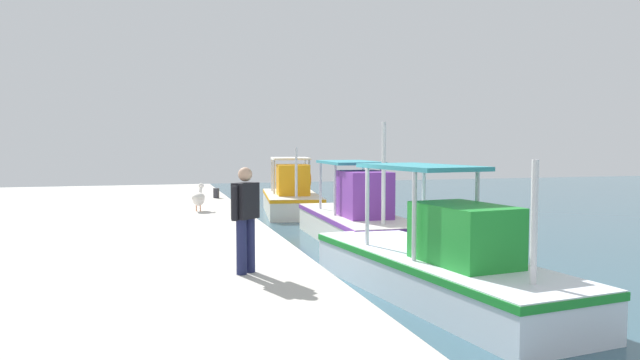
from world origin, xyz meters
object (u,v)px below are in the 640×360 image
at_px(fishing_boat_third, 440,266).
at_px(fisherman_standing, 245,215).
at_px(fishing_boat_second, 357,219).
at_px(pelican, 199,198).
at_px(fishing_boat_nearest, 292,198).
at_px(mooring_bollard_nearest, 216,193).

relative_size(fishing_boat_third, fisherman_standing, 4.05).
distance_m(fishing_boat_second, pelican, 4.79).
height_order(fishing_boat_second, fishing_boat_third, fishing_boat_second).
xyz_separation_m(fishing_boat_third, fisherman_standing, (0.49, -3.59, 1.09)).
bearing_deg(pelican, fisherman_standing, 0.63).
bearing_deg(fisherman_standing, fishing_boat_nearest, 164.23).
distance_m(pelican, mooring_bollard_nearest, 4.26).
distance_m(fishing_boat_third, mooring_bollard_nearest, 12.76).
distance_m(fishing_boat_second, fisherman_standing, 7.85).
relative_size(fishing_boat_nearest, fisherman_standing, 3.30).
bearing_deg(fishing_boat_second, fishing_boat_third, -5.02).
bearing_deg(fishing_boat_third, mooring_bollard_nearest, -167.51).
bearing_deg(pelican, mooring_bollard_nearest, 167.38).
xyz_separation_m(fisherman_standing, mooring_bollard_nearest, (-12.94, 0.83, -0.73)).
bearing_deg(pelican, fishing_boat_nearest, 141.43).
height_order(fisherman_standing, mooring_bollard_nearest, fisherman_standing).
bearing_deg(mooring_bollard_nearest, fisherman_standing, -3.68).
height_order(pelican, mooring_bollard_nearest, pelican).
relative_size(fishing_boat_nearest, pelican, 5.68).
relative_size(pelican, mooring_bollard_nearest, 2.66).
relative_size(pelican, fisherman_standing, 0.58).
xyz_separation_m(fishing_boat_second, fisherman_standing, (6.60, -4.13, 1.03)).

